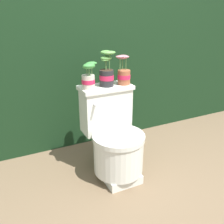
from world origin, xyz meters
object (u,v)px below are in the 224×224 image
(toilet, at_px, (114,138))
(potted_plant_left, at_px, (89,78))
(potted_plant_middle, at_px, (124,73))
(potted_plant_midleft, at_px, (107,72))

(toilet, bearing_deg, potted_plant_left, 140.38)
(potted_plant_middle, bearing_deg, toilet, -138.88)
(potted_plant_midleft, height_order, potted_plant_middle, potted_plant_midleft)
(potted_plant_middle, bearing_deg, potted_plant_left, -178.70)
(toilet, relative_size, potted_plant_middle, 3.06)
(potted_plant_left, xyz_separation_m, potted_plant_middle, (0.29, 0.01, 0.00))
(potted_plant_left, bearing_deg, potted_plant_middle, 1.30)
(potted_plant_midleft, bearing_deg, toilet, -93.18)
(potted_plant_midleft, bearing_deg, potted_plant_middle, -5.44)
(toilet, xyz_separation_m, potted_plant_midleft, (0.01, 0.14, 0.49))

